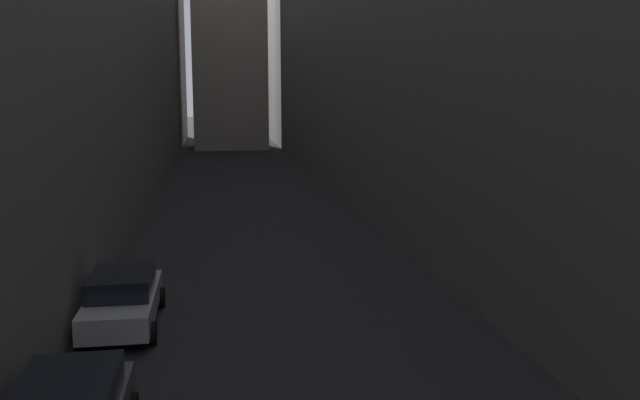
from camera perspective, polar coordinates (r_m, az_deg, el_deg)
name	(u,v)px	position (r m, az deg, el deg)	size (l,w,h in m)	color
ground_plane	(247,198)	(40.12, -6.19, 0.14)	(264.00, 264.00, 0.00)	#232326
building_block_left	(30,4)	(43.09, -23.38, 15.04)	(13.05, 108.00, 22.42)	slate
parked_car_left_far	(123,299)	(19.00, -16.41, -8.06)	(1.97, 4.43, 1.50)	#B7B7BC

